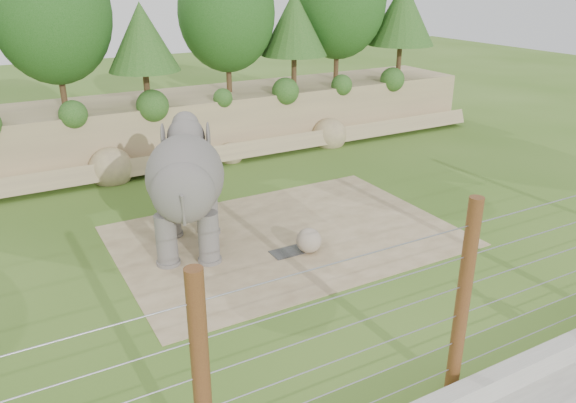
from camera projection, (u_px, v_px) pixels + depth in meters
ground at (326, 284)px, 14.52m from camera, size 90.00×90.00×0.00m
back_embankment at (177, 63)px, 23.54m from camera, size 30.00×5.52×8.77m
dirt_patch at (286, 236)px, 17.17m from camera, size 10.00×7.00×0.02m
drain_grate at (288, 252)px, 16.12m from camera, size 1.00×0.60×0.03m
elephant at (186, 192)px, 15.76m from camera, size 3.32×4.71×3.51m
stone_ball at (309, 240)px, 16.02m from camera, size 0.73×0.73×0.73m
retaining_wall at (472, 394)px, 10.39m from camera, size 26.00×0.35×0.50m
barrier_fence at (463, 300)px, 10.13m from camera, size 20.26×0.26×4.00m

